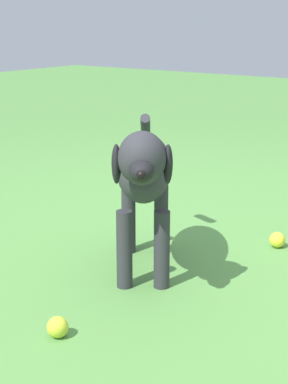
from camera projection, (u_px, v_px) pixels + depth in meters
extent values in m
plane|color=#548C42|center=(206.00, 262.00, 2.47)|extent=(14.00, 14.00, 0.00)
ellipsoid|color=#2D2D33|center=(144.00, 167.00, 2.31)|extent=(0.47, 0.55, 0.23)
cylinder|color=#2D2D33|center=(162.00, 250.00, 2.21)|extent=(0.06, 0.06, 0.28)
cylinder|color=#2D2D33|center=(124.00, 249.00, 2.22)|extent=(0.06, 0.06, 0.28)
cylinder|color=#2D2D33|center=(161.00, 219.00, 2.54)|extent=(0.06, 0.06, 0.28)
cylinder|color=#2D2D33|center=(129.00, 219.00, 2.55)|extent=(0.06, 0.06, 0.28)
ellipsoid|color=#2D2D33|center=(142.00, 158.00, 1.98)|extent=(0.23, 0.23, 0.17)
ellipsoid|color=black|center=(142.00, 171.00, 1.91)|extent=(0.13, 0.14, 0.07)
sphere|color=black|center=(141.00, 175.00, 1.86)|extent=(0.03, 0.03, 0.03)
ellipsoid|color=black|center=(168.00, 164.00, 1.99)|extent=(0.06, 0.07, 0.13)
ellipsoid|color=black|center=(116.00, 164.00, 1.99)|extent=(0.06, 0.07, 0.13)
cylinder|color=#2D2D33|center=(146.00, 128.00, 2.60)|extent=(0.13, 0.16, 0.14)
sphere|color=#C3D235|center=(58.00, 327.00, 1.90)|extent=(0.07, 0.07, 0.07)
sphere|color=yellow|center=(277.00, 240.00, 2.62)|extent=(0.07, 0.07, 0.07)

